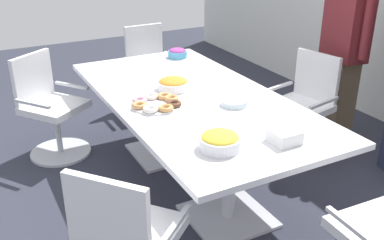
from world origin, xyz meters
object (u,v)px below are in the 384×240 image
donut_platter (157,103)px  office_chair_1 (302,111)px  office_chair_2 (151,73)px  snack_bowl_chips_yellow (220,141)px  person_standing_0 (344,50)px  snack_bowl_chips_orange (173,84)px  office_chair_3 (51,112)px  plate_stack (234,103)px  conference_table (192,111)px  snack_bowl_candy_mix (177,53)px  napkin_pile (284,136)px

donut_platter → office_chair_1: bearing=92.0°
office_chair_2 → snack_bowl_chips_yellow: size_ratio=3.70×
person_standing_0 → office_chair_1: bearing=107.3°
snack_bowl_chips_orange → snack_bowl_chips_yellow: bearing=-10.5°
office_chair_3 → donut_platter: 1.28m
person_standing_0 → plate_stack: (0.36, -1.39, -0.12)m
conference_table → office_chair_2: bearing=168.3°
office_chair_1 → snack_bowl_chips_yellow: size_ratio=3.70×
conference_table → plate_stack: 0.38m
snack_bowl_chips_yellow → snack_bowl_candy_mix: 1.89m
person_standing_0 → donut_platter: bearing=103.2°
conference_table → office_chair_1: size_ratio=2.64×
snack_bowl_chips_yellow → plate_stack: bearing=140.2°
person_standing_0 → napkin_pile: person_standing_0 is taller
person_standing_0 → snack_bowl_candy_mix: 1.53m
office_chair_1 → snack_bowl_chips_orange: (-0.20, -1.17, 0.39)m
office_chair_1 → person_standing_0: person_standing_0 is taller
office_chair_1 → donut_platter: office_chair_1 is taller
office_chair_3 → person_standing_0: size_ratio=0.53×
plate_stack → person_standing_0: bearing=104.4°
donut_platter → snack_bowl_chips_yellow: bearing=4.4°
snack_bowl_chips_yellow → plate_stack: 0.67m
office_chair_3 → person_standing_0: bearing=121.9°
snack_bowl_chips_yellow → snack_bowl_chips_orange: bearing=169.5°
snack_bowl_chips_yellow → office_chair_1: bearing=121.0°
snack_bowl_candy_mix → donut_platter: snack_bowl_candy_mix is taller
office_chair_2 → napkin_pile: bearing=84.2°
office_chair_2 → office_chair_3: (0.59, -1.21, 0.00)m
office_chair_1 → snack_bowl_chips_yellow: bearing=109.6°
office_chair_3 → plate_stack: size_ratio=4.83×
office_chair_2 → person_standing_0: bearing=127.0°
snack_bowl_chips_yellow → office_chair_2: bearing=166.5°
snack_bowl_chips_orange → donut_platter: size_ratio=0.69×
office_chair_2 → snack_bowl_candy_mix: (0.65, 0.02, 0.39)m
snack_bowl_candy_mix → snack_bowl_chips_orange: bearing=-28.2°
snack_bowl_candy_mix → donut_platter: bearing=-32.9°
plate_stack → donut_platter: bearing=-116.9°
snack_bowl_candy_mix → person_standing_0: bearing=52.9°
person_standing_0 → snack_bowl_chips_orange: bearing=95.2°
office_chair_2 → office_chair_3: 1.34m
snack_bowl_chips_orange → snack_bowl_chips_yellow: size_ratio=1.02×
snack_bowl_candy_mix → snack_bowl_chips_yellow: bearing=-18.7°
person_standing_0 → snack_bowl_chips_yellow: (0.87, -1.82, -0.09)m
conference_table → snack_bowl_chips_yellow: bearing=-17.1°
office_chair_2 → snack_bowl_chips_orange: bearing=73.1°
snack_bowl_chips_orange → plate_stack: 0.55m
conference_table → office_chair_3: (-1.03, -0.87, -0.22)m
office_chair_3 → snack_bowl_chips_orange: (0.84, 0.81, 0.39)m
office_chair_1 → snack_bowl_chips_yellow: 1.63m
person_standing_0 → plate_stack: person_standing_0 is taller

